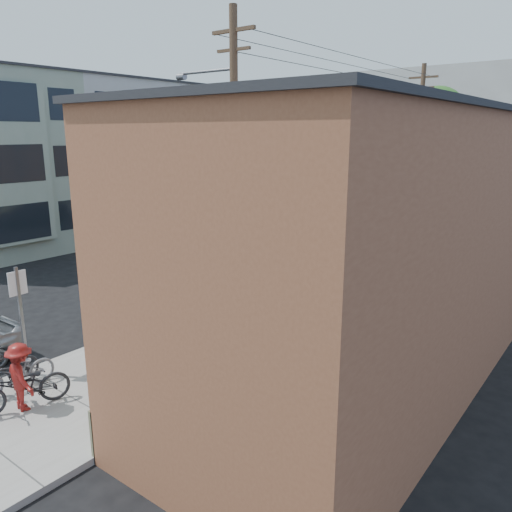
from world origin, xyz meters
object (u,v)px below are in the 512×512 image
Objects in this scene: tree_bare at (302,215)px; tree_leafy_mid at (380,153)px; car_1 at (163,285)px; car_3 at (327,230)px; parking_meter_near at (179,290)px; car_2 at (257,254)px; cyclist at (21,377)px; parked_bike_a at (7,371)px; patio_chair_b at (185,372)px; patron_grey at (238,338)px; sign_post at (21,311)px; parked_bike_b at (16,372)px; utility_pole_near at (233,152)px; patio_chair_a at (180,379)px; patron_green at (221,322)px; tree_leafy_far at (436,117)px; parking_meter_far at (301,250)px; bus at (383,191)px.

tree_leafy_mid is (0.00, 7.50, 2.34)m from tree_bare.
car_3 is at bearing 91.30° from car_1.
tree_leafy_mid reaches higher than parking_meter_near.
cyclist is at bearing -78.79° from car_2.
car_3 is at bearing 87.53° from parked_bike_a.
patron_grey is at bearing 82.93° from patio_chair_b.
parked_bike_b is at bearing -43.99° from sign_post.
sign_post is at bearing -92.15° from tree_bare.
sign_post is 4.32m from patio_chair_b.
utility_pole_near is at bearing 100.20° from parked_bike_b.
parked_bike_a is at bearing -81.94° from car_3.
car_2 is (-5.40, 7.89, -0.10)m from patron_grey.
patron_green is at bearing 115.67° from patio_chair_a.
tree_leafy_mid is 16.75m from patron_grey.
tree_leafy_far reaches higher than car_3.
car_3 is at bearing 95.78° from sign_post.
car_2 is (-2.12, 12.07, 0.20)m from parked_bike_b.
utility_pole_near is at bearing -92.05° from tree_leafy_mid.
utility_pole_near is at bearing 89.71° from sign_post.
parking_meter_far is 0.18× the size of tree_leafy_mid.
tree_leafy_mid is 20.53m from parked_bike_b.
bus reaches higher than parking_meter_far.
car_2 is (-1.99, 12.22, 0.14)m from parked_bike_a.
bus is (-4.53, 31.82, -0.22)m from sign_post.
cyclist is at bearing -83.46° from parking_meter_far.
parked_bike_a is at bearing -84.91° from parking_meter_near.
patron_green reaches higher than patron_grey.
parking_meter_far is 0.24× the size of tree_bare.
parking_meter_far is 0.81× the size of patron_grey.
parking_meter_far is 0.69× the size of parked_bike_b.
sign_post is 0.24× the size of bus.
car_2 is at bearing -158.09° from patron_grey.
car_2 is (-1.59, 3.46, -4.59)m from utility_pole_near.
parked_bike_a is 32.92m from bus.
parking_meter_near and parking_meter_far have the same top height.
bus reaches higher than cyclist.
car_1 is at bearing -127.16° from utility_pole_near.
patron_grey is at bearing 43.23° from sign_post.
parked_bike_b is at bearing -29.56° from patron_green.
tree_leafy_mid reaches higher than tree_bare.
patio_chair_b is at bearing -37.98° from car_1.
patron_grey is at bearing 62.10° from patron_green.
car_1 reaches higher than parking_meter_near.
tree_leafy_mid is 7.65× the size of patio_chair_b.
tree_leafy_mid is at bearing -79.40° from cyclist.
car_3 is 13.83m from bus.
parking_meter_far is 0.14× the size of tree_leafy_far.
tree_leafy_far is 25.29m from patron_grey.
car_2 is (-4.44, 7.45, -0.15)m from patron_green.
parked_bike_b is (0.12, -20.05, -4.43)m from tree_leafy_mid.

